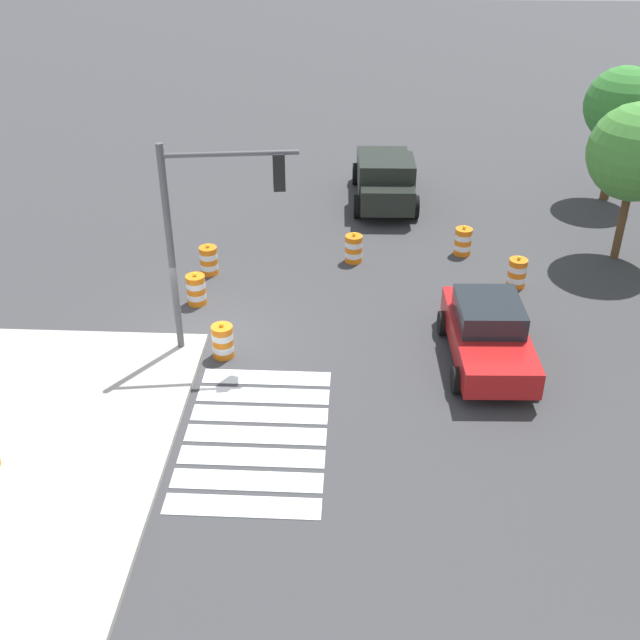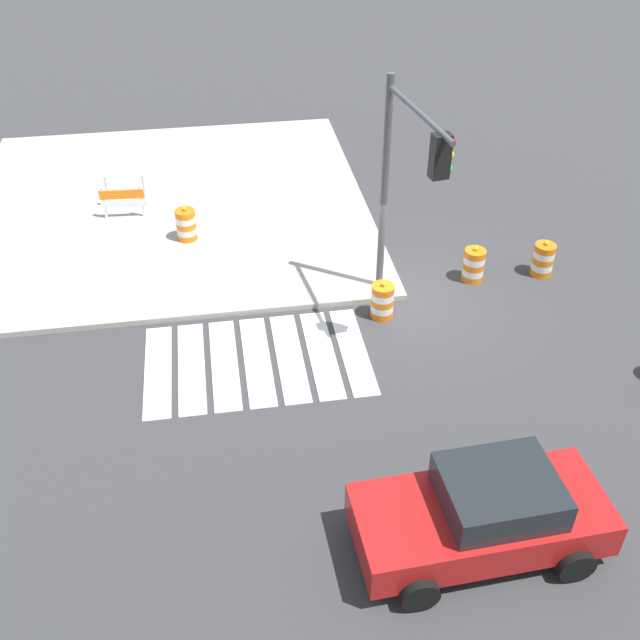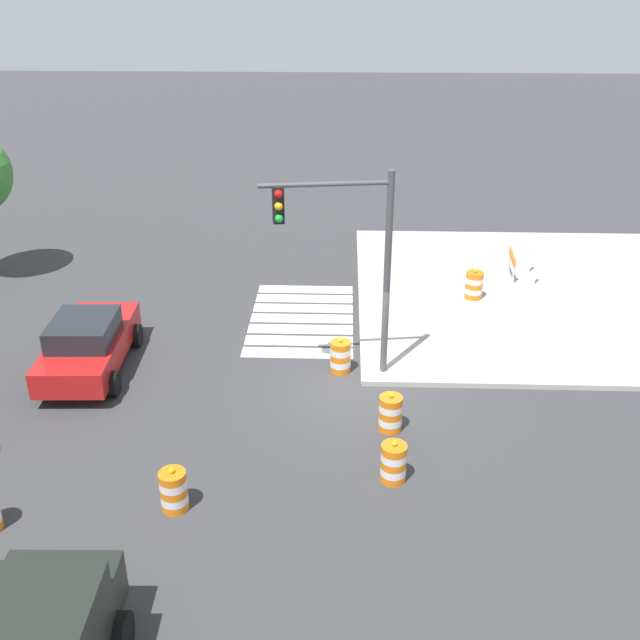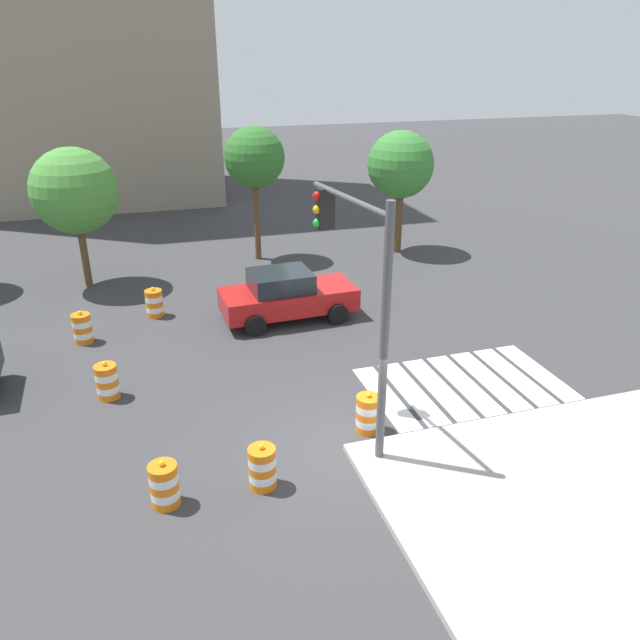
% 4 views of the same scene
% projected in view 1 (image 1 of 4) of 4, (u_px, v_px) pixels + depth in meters
% --- Properties ---
extents(ground_plane, '(120.00, 120.00, 0.00)m').
position_uv_depth(ground_plane, '(208.00, 339.00, 20.93)').
color(ground_plane, '#38383A').
extents(crosswalk_stripes, '(5.10, 3.20, 0.02)m').
position_uv_depth(crosswalk_stripes, '(256.00, 435.00, 17.42)').
color(crosswalk_stripes, silver).
rests_on(crosswalk_stripes, ground).
extents(sports_car, '(4.37, 2.27, 1.63)m').
position_uv_depth(sports_car, '(488.00, 333.00, 19.66)').
color(sports_car, red).
rests_on(sports_car, ground).
extents(pickup_truck, '(5.20, 2.46, 1.92)m').
position_uv_depth(pickup_truck, '(385.00, 179.00, 28.72)').
color(pickup_truck, black).
rests_on(pickup_truck, ground).
extents(traffic_barrel_near_corner, '(0.56, 0.56, 1.02)m').
position_uv_depth(traffic_barrel_near_corner, '(463.00, 241.00, 25.23)').
color(traffic_barrel_near_corner, orange).
rests_on(traffic_barrel_near_corner, ground).
extents(traffic_barrel_crosswalk_end, '(0.56, 0.56, 1.02)m').
position_uv_depth(traffic_barrel_crosswalk_end, '(517.00, 273.00, 23.30)').
color(traffic_barrel_crosswalk_end, orange).
rests_on(traffic_barrel_crosswalk_end, ground).
extents(traffic_barrel_median_near, '(0.56, 0.56, 1.02)m').
position_uv_depth(traffic_barrel_median_near, '(223.00, 341.00, 20.00)').
color(traffic_barrel_median_near, orange).
rests_on(traffic_barrel_median_near, ground).
extents(traffic_barrel_median_far, '(0.56, 0.56, 1.02)m').
position_uv_depth(traffic_barrel_median_far, '(209.00, 260.00, 24.03)').
color(traffic_barrel_median_far, orange).
rests_on(traffic_barrel_median_far, ground).
extents(traffic_barrel_far_curb, '(0.56, 0.56, 1.02)m').
position_uv_depth(traffic_barrel_far_curb, '(354.00, 249.00, 24.76)').
color(traffic_barrel_far_curb, orange).
rests_on(traffic_barrel_far_curb, ground).
extents(traffic_barrel_lane_center, '(0.56, 0.56, 1.02)m').
position_uv_depth(traffic_barrel_lane_center, '(196.00, 290.00, 22.40)').
color(traffic_barrel_lane_center, orange).
rests_on(traffic_barrel_lane_center, ground).
extents(traffic_light_pole, '(0.75, 3.27, 5.50)m').
position_uv_depth(traffic_light_pole, '(214.00, 212.00, 18.53)').
color(traffic_light_pole, '#4C4C51').
rests_on(traffic_light_pole, sidewalk_corner).
extents(street_tree_streetside_mid, '(2.75, 2.75, 4.98)m').
position_uv_depth(street_tree_streetside_mid, '(623.00, 106.00, 27.76)').
color(street_tree_streetside_mid, brown).
rests_on(street_tree_streetside_mid, ground).
extents(street_tree_corner_lot, '(3.00, 3.00, 5.05)m').
position_uv_depth(street_tree_corner_lot, '(637.00, 153.00, 23.43)').
color(street_tree_corner_lot, brown).
rests_on(street_tree_corner_lot, ground).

